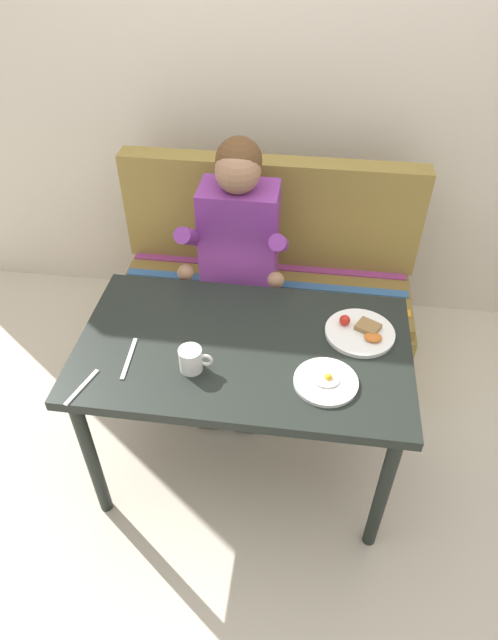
{
  "coord_description": "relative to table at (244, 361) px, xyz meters",
  "views": [
    {
      "loc": [
        0.21,
        -1.4,
        2.1
      ],
      "look_at": [
        0.0,
        0.15,
        0.72
      ],
      "focal_mm": 30.77,
      "sensor_mm": 36.0,
      "label": 1
    }
  ],
  "objects": [
    {
      "name": "ground_plane",
      "position": [
        0.0,
        0.0,
        -0.65
      ],
      "size": [
        8.0,
        8.0,
        0.0
      ],
      "primitive_type": "plane",
      "color": "beige"
    },
    {
      "name": "knife",
      "position": [
        -0.39,
        -0.12,
        0.08
      ],
      "size": [
        0.03,
        0.2,
        0.0
      ],
      "primitive_type": "cube",
      "rotation": [
        0.0,
        0.0,
        0.06
      ],
      "color": "silver",
      "rests_on": "table"
    },
    {
      "name": "back_wall",
      "position": [
        0.0,
        1.27,
        0.65
      ],
      "size": [
        4.4,
        0.1,
        2.6
      ],
      "primitive_type": "cube",
      "color": "beige",
      "rests_on": "ground"
    },
    {
      "name": "coffee_mug",
      "position": [
        -0.16,
        -0.14,
        0.13
      ],
      "size": [
        0.12,
        0.08,
        0.09
      ],
      "color": "white",
      "rests_on": "table"
    },
    {
      "name": "person",
      "position": [
        -0.11,
        0.59,
        0.09
      ],
      "size": [
        0.45,
        0.61,
        1.21
      ],
      "color": "#7E338E",
      "rests_on": "ground"
    },
    {
      "name": "fork",
      "position": [
        -0.5,
        -0.27,
        0.08
      ],
      "size": [
        0.06,
        0.17,
        0.0
      ],
      "primitive_type": "cube",
      "rotation": [
        0.0,
        0.0,
        -0.3
      ],
      "color": "silver",
      "rests_on": "table"
    },
    {
      "name": "plate_eggs",
      "position": [
        0.3,
        -0.14,
        0.09
      ],
      "size": [
        0.22,
        0.22,
        0.04
      ],
      "color": "white",
      "rests_on": "table"
    },
    {
      "name": "plate_breakfast",
      "position": [
        0.42,
        0.12,
        0.09
      ],
      "size": [
        0.26,
        0.26,
        0.05
      ],
      "color": "white",
      "rests_on": "table"
    },
    {
      "name": "table",
      "position": [
        0.0,
        0.0,
        0.0
      ],
      "size": [
        1.2,
        0.7,
        0.73
      ],
      "color": "black",
      "rests_on": "ground"
    },
    {
      "name": "couch",
      "position": [
        0.0,
        0.76,
        -0.32
      ],
      "size": [
        1.44,
        0.56,
        1.0
      ],
      "color": "olive",
      "rests_on": "ground"
    }
  ]
}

